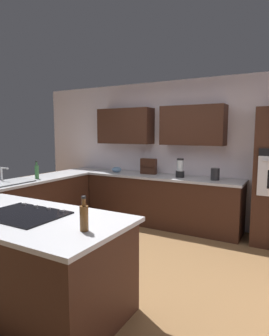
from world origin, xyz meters
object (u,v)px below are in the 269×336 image
(sink_unit, at_px, (10,182))
(cooktop, at_px, (24,214))
(blender, at_px, (180,169))
(second_bottle, at_px, (84,217))
(spice_rack, at_px, (149,166))
(kettle, at_px, (215,174))
(mixing_bowl, at_px, (117,169))
(dish_soap_bottle, at_px, (37,172))

(sink_unit, xyz_separation_m, cooktop, (-1.61, 1.07, -0.01))
(blender, relative_size, second_bottle, 1.16)
(sink_unit, relative_size, spice_rack, 2.32)
(blender, relative_size, kettle, 1.67)
(mixing_bowl, bearing_deg, cooktop, 106.12)
(spice_rack, bearing_deg, kettle, 176.17)
(blender, bearing_deg, dish_soap_bottle, 33.34)
(second_bottle, bearing_deg, kettle, -95.46)
(spice_rack, xyz_separation_m, kettle, (-1.25, 0.08, -0.05))
(spice_rack, bearing_deg, second_bottle, 107.69)
(dish_soap_bottle, bearing_deg, cooktop, 135.00)
(mixing_bowl, height_order, second_bottle, second_bottle)
(dish_soap_bottle, bearing_deg, blender, -146.66)
(second_bottle, bearing_deg, blender, -83.85)
(cooktop, height_order, spice_rack, spice_rack)
(blender, bearing_deg, mixing_bowl, 0.00)
(sink_unit, xyz_separation_m, spice_rack, (-1.43, -1.89, 0.13))
(cooktop, bearing_deg, spice_rack, -86.47)
(kettle, bearing_deg, second_bottle, 84.54)
(sink_unit, xyz_separation_m, second_bottle, (-2.40, 1.14, 0.09))
(sink_unit, height_order, kettle, sink_unit)
(sink_unit, xyz_separation_m, blender, (-2.08, -1.81, 0.12))
(blender, xyz_separation_m, dish_soap_bottle, (2.02, 1.33, -0.02))
(blender, distance_m, second_bottle, 2.97)
(dish_soap_bottle, bearing_deg, kettle, -153.11)
(cooktop, relative_size, blender, 2.35)
(cooktop, bearing_deg, blender, -99.20)
(sink_unit, bearing_deg, mixing_bowl, -113.29)
(cooktop, xyz_separation_m, kettle, (-1.07, -2.88, 0.09))
(mixing_bowl, distance_m, dish_soap_bottle, 1.51)
(blender, distance_m, spice_rack, 0.66)
(blender, bearing_deg, spice_rack, -7.34)
(mixing_bowl, distance_m, second_bottle, 3.37)
(kettle, bearing_deg, sink_unit, 34.03)
(spice_rack, xyz_separation_m, dish_soap_bottle, (1.37, 1.41, -0.02))
(dish_soap_bottle, distance_m, second_bottle, 2.85)
(dish_soap_bottle, bearing_deg, mixing_bowl, -118.45)
(sink_unit, relative_size, cooktop, 0.92)
(blender, relative_size, spice_rack, 1.07)
(cooktop, distance_m, blender, 2.92)
(kettle, bearing_deg, mixing_bowl, 0.00)
(sink_unit, distance_m, kettle, 3.23)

